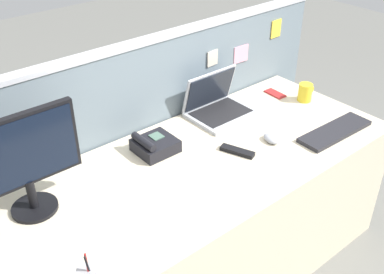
% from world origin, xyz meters
% --- Properties ---
extents(ground_plane, '(10.00, 10.00, 0.00)m').
position_xyz_m(ground_plane, '(0.00, 0.00, 0.00)').
color(ground_plane, slate).
extents(desk, '(2.05, 0.83, 0.73)m').
position_xyz_m(desk, '(0.00, 0.00, 0.37)').
color(desk, beige).
rests_on(desk, ground_plane).
extents(cubicle_divider, '(2.47, 0.08, 1.20)m').
position_xyz_m(cubicle_divider, '(0.00, 0.46, 0.60)').
color(cubicle_divider, slate).
rests_on(cubicle_divider, ground_plane).
extents(desktop_monitor, '(0.46, 0.19, 0.43)m').
position_xyz_m(desktop_monitor, '(-0.73, 0.19, 0.98)').
color(desktop_monitor, black).
rests_on(desktop_monitor, desk).
extents(laptop, '(0.34, 0.28, 0.23)m').
position_xyz_m(laptop, '(0.39, 0.30, 0.79)').
color(laptop, '#B2B5BC').
rests_on(laptop, desk).
extents(desk_phone, '(0.19, 0.18, 0.10)m').
position_xyz_m(desk_phone, '(-0.10, 0.21, 0.77)').
color(desk_phone, black).
rests_on(desk_phone, desk).
extents(keyboard_main, '(0.45, 0.15, 0.02)m').
position_xyz_m(keyboard_main, '(0.71, -0.25, 0.74)').
color(keyboard_main, '#232328').
rests_on(keyboard_main, desk).
extents(computer_mouse_right_hand, '(0.08, 0.11, 0.03)m').
position_xyz_m(computer_mouse_right_hand, '(0.40, -0.09, 0.75)').
color(computer_mouse_right_hand, '#9EA0A8').
rests_on(computer_mouse_right_hand, desk).
extents(cell_phone_red_case, '(0.07, 0.13, 0.01)m').
position_xyz_m(cell_phone_red_case, '(0.81, 0.25, 0.74)').
color(cell_phone_red_case, '#B22323').
rests_on(cell_phone_red_case, desk).
extents(tv_remote, '(0.10, 0.17, 0.02)m').
position_xyz_m(tv_remote, '(0.20, -0.05, 0.74)').
color(tv_remote, black).
rests_on(tv_remote, desk).
extents(coffee_mug, '(0.12, 0.08, 0.10)m').
position_xyz_m(coffee_mug, '(0.88, 0.08, 0.78)').
color(coffee_mug, yellow).
rests_on(coffee_mug, desk).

